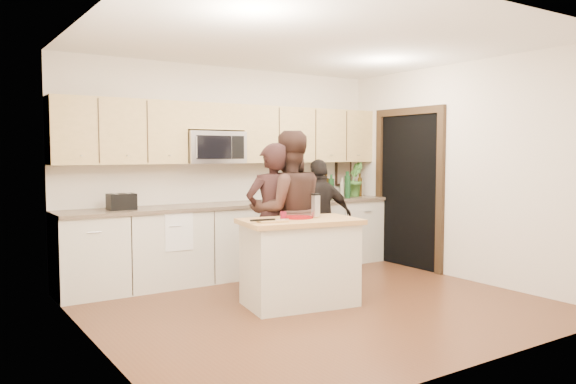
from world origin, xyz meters
TOP-DOWN VIEW (x-y plane):
  - floor at (0.00, 0.00)m, footprint 4.50×4.50m
  - room_shell at (0.00, 0.00)m, footprint 4.52×4.02m
  - back_cabinetry at (0.00, 1.69)m, footprint 4.50×0.66m
  - upper_cabinetry at (0.03, 1.83)m, footprint 4.50×0.33m
  - microwave at (-0.31, 1.80)m, footprint 0.76×0.41m
  - doorway at (2.23, 0.90)m, footprint 0.06×1.25m
  - framed_picture at (1.95, 1.98)m, footprint 0.30×0.03m
  - dish_towel at (-0.95, 1.50)m, footprint 0.34×0.60m
  - island at (-0.15, 0.10)m, footprint 1.30×0.89m
  - red_plate at (-0.12, 0.19)m, footprint 0.34×0.34m
  - box_grater at (0.05, 0.09)m, footprint 0.08×0.07m
  - drink_glass at (-0.36, 0.09)m, footprint 0.06×0.06m
  - cutting_board at (-0.53, 0.05)m, footprint 0.31×0.25m
  - tongs at (-0.62, 0.06)m, footprint 0.26×0.07m
  - knife at (-0.44, 0.04)m, footprint 0.20×0.05m
  - toaster at (-1.52, 1.67)m, footprint 0.30×0.21m
  - bottle_cluster at (1.73, 1.69)m, footprint 0.70×0.37m
  - orchid at (1.95, 1.72)m, footprint 0.36×0.36m
  - woman_left at (-0.15, 0.65)m, footprint 0.66×0.48m
  - woman_center at (0.07, 0.65)m, footprint 1.05×0.92m
  - woman_right at (0.88, 1.13)m, footprint 0.94×0.57m

SIDE VIEW (x-z plane):
  - floor at x=0.00m, z-range 0.00..0.00m
  - island at x=-0.15m, z-range 0.00..0.90m
  - back_cabinetry at x=0.00m, z-range 0.00..0.94m
  - woman_right at x=0.88m, z-range 0.00..1.50m
  - dish_towel at x=-0.95m, z-range 0.56..1.04m
  - woman_left at x=-0.15m, z-range 0.00..1.69m
  - red_plate at x=-0.12m, z-range 0.90..0.92m
  - cutting_board at x=-0.53m, z-range 0.90..0.92m
  - woman_center at x=0.07m, z-range 0.00..1.83m
  - knife at x=-0.44m, z-range 0.92..0.92m
  - tongs at x=-0.62m, z-range 0.92..0.94m
  - drink_glass at x=-0.36m, z-range 0.90..0.99m
  - toaster at x=-1.52m, z-range 0.94..1.12m
  - box_grater at x=0.05m, z-range 0.92..1.16m
  - bottle_cluster at x=1.73m, z-range 0.92..1.30m
  - doorway at x=2.23m, z-range 0.06..2.26m
  - orchid at x=1.95m, z-range 0.94..1.45m
  - framed_picture at x=1.95m, z-range 1.09..1.47m
  - microwave at x=-0.31m, z-range 1.45..1.85m
  - room_shell at x=0.00m, z-range 0.38..3.09m
  - upper_cabinetry at x=0.03m, z-range 1.47..2.22m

